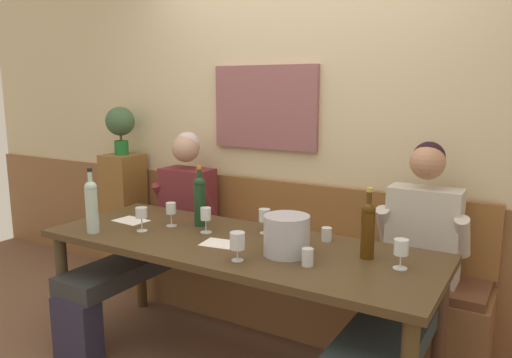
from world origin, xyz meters
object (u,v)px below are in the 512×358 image
person_center_right_seat (406,278)px  wine_glass_by_bottle (401,249)px  ice_bucket (287,235)px  water_tumbler_right (308,257)px  dining_table (235,256)px  wine_glass_near_bucket (171,210)px  wine_glass_left_end (141,214)px  wine_bottle_clear_water (200,199)px  wall_bench (289,282)px  wine_glass_mid_left (265,217)px  potted_plant (120,124)px  wine_bottle_amber_mid (368,228)px  wine_glass_mid_right (206,215)px  wine_glass_center_front (237,242)px  person_center_left_seat (159,228)px  wine_bottle_green_tall (92,205)px  water_tumbler_center (327,234)px

person_center_right_seat → wine_glass_by_bottle: size_ratio=9.11×
ice_bucket → water_tumbler_right: 0.19m
dining_table → wine_glass_by_bottle: (0.89, 0.05, 0.18)m
ice_bucket → wine_glass_near_bucket: ice_bucket is taller
wine_glass_near_bucket → wine_glass_left_end: bearing=-114.7°
dining_table → wine_bottle_clear_water: size_ratio=5.97×
wine_glass_left_end → wall_bench: bearing=53.2°
ice_bucket → wine_glass_by_bottle: size_ratio=1.64×
person_center_right_seat → wall_bench: bearing=157.0°
wine_glass_mid_left → wine_glass_near_bucket: bearing=-164.4°
dining_table → potted_plant: 1.82m
wine_glass_near_bucket → water_tumbler_right: size_ratio=1.71×
ice_bucket → wine_bottle_amber_mid: size_ratio=0.66×
dining_table → wine_bottle_amber_mid: wine_bottle_amber_mid is taller
wine_glass_mid_left → wine_glass_by_bottle: size_ratio=1.01×
wall_bench → wine_glass_near_bucket: 0.97m
wine_glass_mid_right → wine_glass_center_front: 0.51m
person_center_right_seat → wine_glass_near_bucket: bearing=-170.1°
person_center_right_seat → wine_glass_mid_left: person_center_right_seat is taller
person_center_left_seat → potted_plant: bearing=152.1°
wall_bench → wine_glass_left_end: bearing=-126.8°
dining_table → ice_bucket: ice_bucket is taller
wine_glass_mid_right → potted_plant: bearing=154.0°
wine_glass_by_bottle → wine_bottle_clear_water: bearing=175.1°
dining_table → wine_bottle_green_tall: wine_bottle_green_tall is taller
wine_bottle_green_tall → wine_glass_mid_right: bearing=30.9°
dining_table → wine_glass_center_front: (0.18, -0.24, 0.18)m
dining_table → wine_glass_left_end: wine_glass_left_end is taller
wine_glass_by_bottle → wine_glass_near_bucket: bearing=179.5°
wine_bottle_green_tall → water_tumbler_center: (1.23, 0.55, -0.13)m
wine_bottle_green_tall → wine_glass_center_front: size_ratio=2.66×
dining_table → water_tumbler_right: (0.50, -0.13, 0.12)m
wine_glass_center_front → wine_bottle_clear_water: bearing=142.8°
person_center_left_seat → wine_glass_near_bucket: (0.34, -0.26, 0.23)m
wine_bottle_green_tall → wine_glass_center_front: 0.98m
dining_table → water_tumbler_right: bearing=-14.9°
person_center_left_seat → person_center_right_seat: bearing=-0.8°
wine_bottle_amber_mid → potted_plant: size_ratio=0.92×
dining_table → water_tumbler_right: 0.53m
ice_bucket → wine_glass_mid_right: ice_bucket is taller
wine_bottle_green_tall → wine_glass_by_bottle: 1.72m
wine_bottle_clear_water → potted_plant: size_ratio=0.96×
wine_glass_by_bottle → wine_glass_center_front: bearing=-157.4°
wall_bench → person_center_left_seat: bearing=-157.8°
ice_bucket → wine_glass_center_front: size_ratio=1.63×
ice_bucket → wine_glass_center_front: ice_bucket is taller
water_tumbler_right → wine_glass_near_bucket: bearing=168.9°
wall_bench → water_tumbler_right: wall_bench is taller
wall_bench → wine_bottle_clear_water: (-0.36, -0.51, 0.64)m
wall_bench → wine_glass_center_front: wall_bench is taller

